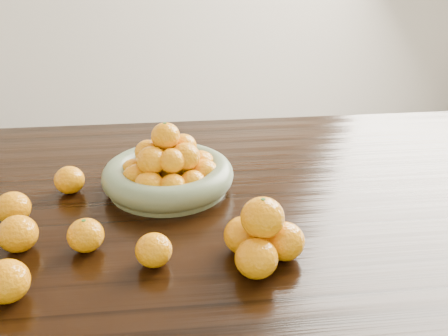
{
  "coord_description": "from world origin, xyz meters",
  "views": [
    {
      "loc": [
        -0.08,
        -0.96,
        1.27
      ],
      "look_at": [
        0.02,
        -0.02,
        0.83
      ],
      "focal_mm": 40.0,
      "sensor_mm": 36.0,
      "label": 1
    }
  ],
  "objects": [
    {
      "name": "dining_table",
      "position": [
        0.0,
        0.0,
        0.66
      ],
      "size": [
        2.0,
        1.0,
        0.75
      ],
      "color": "black",
      "rests_on": "ground"
    },
    {
      "name": "fruit_bowl",
      "position": [
        -0.09,
        0.06,
        0.79
      ],
      "size": [
        0.29,
        0.29,
        0.15
      ],
      "rotation": [
        0.0,
        0.0,
        0.19
      ],
      "color": "#647152",
      "rests_on": "dining_table"
    },
    {
      "name": "orange_pyramid",
      "position": [
        0.06,
        -0.24,
        0.8
      ],
      "size": [
        0.14,
        0.15,
        0.12
      ],
      "rotation": [
        0.0,
        0.0,
        -0.38
      ],
      "color": "orange",
      "rests_on": "dining_table"
    },
    {
      "name": "loose_orange_0",
      "position": [
        -0.24,
        -0.17,
        0.78
      ],
      "size": [
        0.07,
        0.07,
        0.06
      ],
      "primitive_type": "ellipsoid",
      "color": "orange",
      "rests_on": "dining_table"
    },
    {
      "name": "loose_orange_1",
      "position": [
        -0.35,
        -0.3,
        0.78
      ],
      "size": [
        0.07,
        0.07,
        0.07
      ],
      "primitive_type": "ellipsoid",
      "color": "orange",
      "rests_on": "dining_table"
    },
    {
      "name": "loose_orange_2",
      "position": [
        -0.12,
        -0.23,
        0.78
      ],
      "size": [
        0.06,
        0.06,
        0.06
      ],
      "primitive_type": "ellipsoid",
      "color": "orange",
      "rests_on": "dining_table"
    },
    {
      "name": "loose_orange_3",
      "position": [
        -0.31,
        0.06,
        0.78
      ],
      "size": [
        0.07,
        0.07,
        0.06
      ],
      "primitive_type": "ellipsoid",
      "color": "orange",
      "rests_on": "dining_table"
    },
    {
      "name": "loose_orange_4",
      "position": [
        -0.4,
        -0.06,
        0.78
      ],
      "size": [
        0.07,
        0.07,
        0.06
      ],
      "primitive_type": "ellipsoid",
      "color": "orange",
      "rests_on": "dining_table"
    },
    {
      "name": "loose_orange_5",
      "position": [
        -0.37,
        -0.16,
        0.78
      ],
      "size": [
        0.07,
        0.07,
        0.07
      ],
      "primitive_type": "ellipsoid",
      "color": "orange",
      "rests_on": "dining_table"
    }
  ]
}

